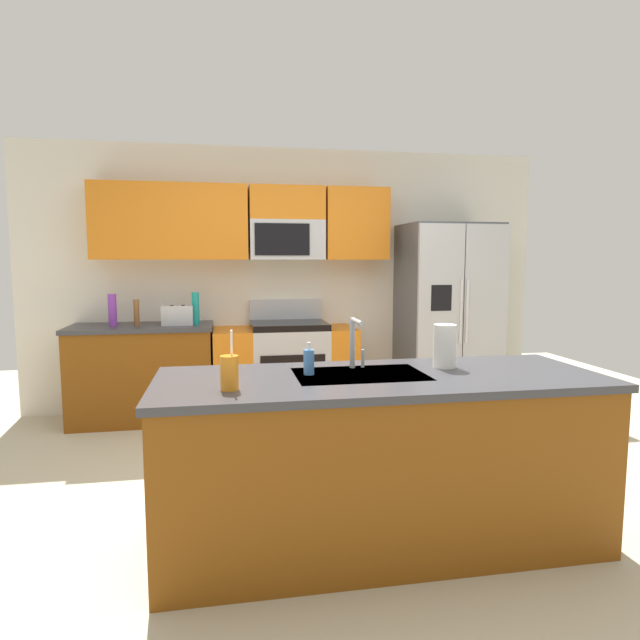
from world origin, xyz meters
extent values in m
plane|color=beige|center=(0.00, 0.00, 0.00)|extent=(9.00, 9.00, 0.00)
cube|color=silver|center=(0.00, 2.15, 1.30)|extent=(5.20, 0.10, 2.60)
cube|color=orange|center=(-1.50, 1.94, 1.85)|extent=(0.70, 0.32, 0.70)
cube|color=orange|center=(-0.79, 1.94, 1.85)|extent=(0.72, 0.32, 0.70)
cube|color=orange|center=(0.64, 1.94, 1.85)|extent=(0.62, 0.32, 0.70)
cube|color=#B7BABF|center=(-0.05, 1.94, 1.69)|extent=(0.72, 0.32, 0.38)
cube|color=black|center=(-0.11, 1.78, 1.69)|extent=(0.52, 0.01, 0.30)
cube|color=orange|center=(-0.05, 1.94, 2.04)|extent=(0.72, 0.32, 0.32)
cube|color=brown|center=(-1.42, 1.80, 0.43)|extent=(1.26, 0.60, 0.86)
cube|color=#38383D|center=(-1.42, 1.80, 0.88)|extent=(1.29, 0.63, 0.04)
cube|color=#B7BABF|center=(-0.05, 1.80, 0.42)|extent=(0.72, 0.60, 0.84)
cube|color=black|center=(-0.05, 1.50, 0.45)|extent=(0.60, 0.01, 0.36)
cube|color=black|center=(-0.05, 1.80, 0.87)|extent=(0.72, 0.60, 0.06)
cube|color=#B7BABF|center=(-0.05, 2.07, 1.00)|extent=(0.72, 0.06, 0.20)
cube|color=orange|center=(-0.59, 1.80, 0.42)|extent=(0.36, 0.60, 0.84)
cube|color=orange|center=(0.45, 1.80, 0.42)|extent=(0.28, 0.60, 0.84)
cube|color=#4C4F54|center=(1.54, 1.75, 0.93)|extent=(0.90, 0.70, 1.85)
cube|color=#B7BABF|center=(1.32, 1.38, 0.93)|extent=(0.44, 0.04, 1.81)
cube|color=#B7BABF|center=(1.77, 1.38, 0.93)|extent=(0.44, 0.04, 1.81)
cylinder|color=silver|center=(1.51, 1.35, 1.02)|extent=(0.02, 0.02, 0.60)
cylinder|color=silver|center=(1.57, 1.35, 1.02)|extent=(0.02, 0.02, 0.60)
cube|color=black|center=(1.32, 1.36, 1.15)|extent=(0.20, 0.00, 0.24)
cube|color=brown|center=(0.13, -0.68, 0.43)|extent=(2.27, 0.82, 0.86)
cube|color=#38383D|center=(0.13, -0.68, 0.88)|extent=(2.31, 0.86, 0.04)
cube|color=#B7BABF|center=(0.03, -0.63, 0.89)|extent=(0.68, 0.44, 0.03)
cube|color=#B7BABF|center=(-1.09, 1.75, 0.99)|extent=(0.28, 0.16, 0.18)
cube|color=black|center=(-1.14, 1.75, 1.08)|extent=(0.03, 0.11, 0.01)
cube|color=black|center=(-1.04, 1.75, 1.08)|extent=(0.03, 0.11, 0.01)
cylinder|color=brown|center=(-1.46, 1.80, 1.02)|extent=(0.05, 0.05, 0.24)
cylinder|color=purple|center=(-1.66, 1.76, 1.05)|extent=(0.08, 0.08, 0.29)
cylinder|color=teal|center=(-0.92, 1.77, 1.05)|extent=(0.07, 0.07, 0.30)
cylinder|color=#B7BABF|center=(0.03, -0.46, 1.04)|extent=(0.03, 0.03, 0.28)
cylinder|color=#B7BABF|center=(0.03, -0.56, 1.17)|extent=(0.02, 0.20, 0.02)
cylinder|color=#B7BABF|center=(0.09, -0.46, 0.95)|extent=(0.02, 0.02, 0.10)
cylinder|color=orange|center=(-0.65, -0.86, 0.98)|extent=(0.08, 0.08, 0.16)
cylinder|color=white|center=(-0.63, -0.86, 1.11)|extent=(0.01, 0.03, 0.14)
cylinder|color=#4C8CD8|center=(-0.23, -0.59, 0.97)|extent=(0.06, 0.06, 0.13)
cylinder|color=white|center=(-0.23, -0.59, 1.05)|extent=(0.02, 0.02, 0.04)
cylinder|color=white|center=(0.54, -0.54, 1.02)|extent=(0.12, 0.12, 0.24)
camera|label=1|loc=(-0.66, -3.30, 1.49)|focal=30.02mm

